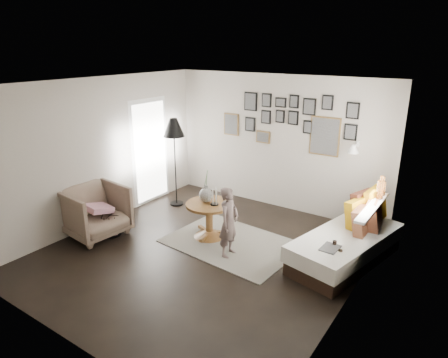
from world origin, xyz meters
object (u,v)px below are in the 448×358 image
Objects in this scene: demijohn_large at (333,261)px; demijohn_small at (339,269)px; floor_lamp at (174,131)px; child at (229,222)px; daybed at (348,241)px; pedestal_table at (209,221)px; magazine_basket at (111,225)px; armchair at (95,211)px; vase at (206,192)px.

demijohn_large reaches higher than demijohn_small.
floor_lamp is 1.59× the size of child.
demijohn_small is 1.71m from child.
demijohn_large is at bearing -81.44° from daybed.
floor_lamp is 3.40× the size of demijohn_large.
child is at bearing -28.57° from pedestal_table.
daybed is 4.10× the size of demijohn_large.
pedestal_table is 2.05m from floor_lamp.
daybed reaches higher than pedestal_table.
daybed is at bearing 22.11° from magazine_basket.
daybed is at bearing 14.78° from pedestal_table.
demijohn_small is (3.90, 0.95, -0.25)m from armchair.
daybed is 2.24× the size of armchair.
floor_lamp is at bearing 150.59° from pedestal_table.
demijohn_large is at bearing -80.08° from child.
daybed is 1.21× the size of floor_lamp.
floor_lamp reaches higher than daybed.
magazine_basket is at bearing 100.90° from child.
magazine_basket is (-1.43, -0.89, -0.10)m from pedestal_table.
demijohn_large is at bearing -68.15° from armchair.
magazine_basket is 0.82× the size of demijohn_small.
daybed is at bearing 98.06° from demijohn_small.
floor_lamp is (-3.58, 0.23, 1.22)m from daybed.
pedestal_table is at bearing 57.16° from child.
demijohn_small is at bearing -1.84° from pedestal_table.
floor_lamp is at bearing 149.78° from vase.
pedestal_table is 0.70× the size of child.
demijohn_small is at bearing -43.46° from demijohn_large.
magazine_basket is at bearing -146.00° from vase.
demijohn_small is at bearing -69.51° from daybed.
armchair is at bearing 102.69° from child.
floor_lamp is at bearing 168.04° from demijohn_large.
armchair is 0.86× the size of child.
armchair is at bearing -164.15° from demijohn_large.
floor_lamp reaches higher than pedestal_table.
armchair is at bearing -97.07° from floor_lamp.
demijohn_large is at bearing 14.74° from magazine_basket.
demijohn_small reaches higher than magazine_basket.
vase is at bearing 58.68° from child.
armchair is 2.37m from child.
magazine_basket is at bearing -167.51° from demijohn_small.
vase is 1.44× the size of magazine_basket.
child reaches higher than magazine_basket.
child is (-1.52, -0.38, 0.35)m from demijohn_large.
demijohn_small is at bearing -13.34° from floor_lamp.
magazine_basket is (-0.01, -1.69, -1.35)m from floor_lamp.
daybed is 1.81m from child.
floor_lamp is at bearing 166.66° from demijohn_small.
armchair is (-1.56, -1.04, -0.35)m from vase.
vase is 0.26× the size of daybed.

